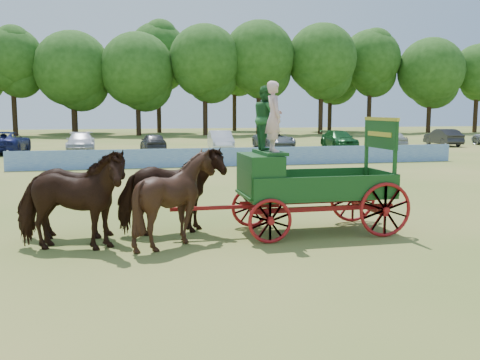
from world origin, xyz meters
name	(u,v)px	position (x,y,z in m)	size (l,w,h in m)	color
ground	(451,237)	(0.00, 0.00, 0.00)	(160.00, 160.00, 0.00)	#9E8847
horse_lead_left	(70,202)	(-9.25, 0.79, 1.12)	(1.21, 2.66, 2.25)	black
horse_lead_right	(74,195)	(-9.25, 1.89, 1.12)	(1.21, 2.66, 2.25)	black
horse_wheel_left	(176,198)	(-6.85, 0.79, 1.13)	(1.82, 2.04, 2.25)	black
horse_wheel_right	(171,191)	(-6.85, 1.89, 1.12)	(1.21, 2.66, 2.25)	black
farm_dray	(287,167)	(-3.92, 1.37, 1.72)	(6.00, 2.00, 3.88)	#A71910
sponsor_banner	(247,157)	(-1.00, 18.00, 0.53)	(26.00, 0.08, 1.05)	#2052B1
parked_cars	(242,140)	(1.54, 30.09, 0.74)	(57.48, 7.37, 1.61)	silver
treeline	(151,62)	(-3.85, 59.26, 9.32)	(92.70, 21.29, 15.11)	#382314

